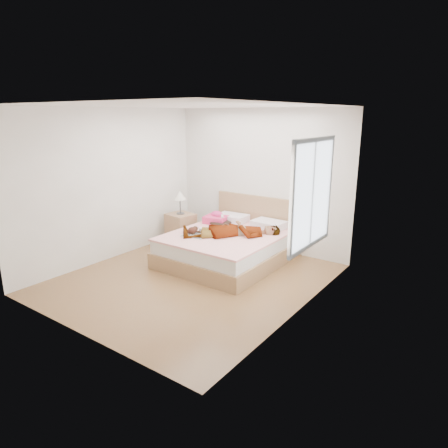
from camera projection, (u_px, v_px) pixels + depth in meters
name	position (u px, v px, depth m)	size (l,w,h in m)	color
ground	(192.00, 279.00, 6.23)	(4.00, 4.00, 0.00)	#532E1A
woman	(232.00, 228.00, 6.74)	(0.63, 1.68, 0.23)	white
hair	(221.00, 222.00, 7.43)	(0.41, 0.50, 0.07)	black
phone	(222.00, 216.00, 7.32)	(0.04, 0.09, 0.01)	silver
room_shell	(312.00, 194.00, 5.07)	(4.00, 4.00, 4.00)	white
bed	(230.00, 245.00, 6.96)	(1.80, 2.08, 1.00)	#8B6140
towel	(216.00, 218.00, 7.48)	(0.47, 0.41, 0.22)	#FA447C
magazine	(194.00, 235.00, 6.69)	(0.45, 0.33, 0.02)	silver
coffee_mug	(201.00, 230.00, 6.87)	(0.11, 0.08, 0.08)	white
plush_toy	(193.00, 230.00, 6.78)	(0.17, 0.24, 0.13)	black
nightstand	(181.00, 226.00, 7.86)	(0.55, 0.50, 1.06)	brown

